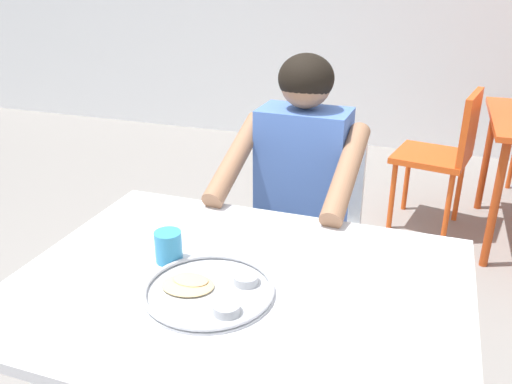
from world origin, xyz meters
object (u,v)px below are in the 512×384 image
thali_tray (210,290)px  drinking_cup (168,246)px  table_foreground (238,305)px  diner_foreground (296,189)px  chair_foreground (309,217)px  chair_red_left (446,150)px

thali_tray → drinking_cup: 0.21m
table_foreground → diner_foreground: diner_foreground is taller
table_foreground → drinking_cup: drinking_cup is taller
thali_tray → chair_foreground: (0.02, 0.98, -0.25)m
thali_tray → drinking_cup: (-0.17, 0.11, 0.04)m
table_foreground → drinking_cup: bearing=169.7°
table_foreground → chair_foreground: 0.93m
chair_red_left → drinking_cup: bearing=-110.5°
thali_tray → drinking_cup: drinking_cup is taller
table_foreground → chair_foreground: (-0.03, 0.91, -0.17)m
drinking_cup → diner_foreground: size_ratio=0.07×
chair_foreground → chair_red_left: 1.25m
thali_tray → diner_foreground: (0.02, 0.76, -0.03)m
thali_tray → diner_foreground: 0.76m
drinking_cup → diner_foreground: 0.68m
diner_foreground → chair_red_left: (0.55, 1.35, -0.22)m
table_foreground → thali_tray: size_ratio=3.53×
drinking_cup → diner_foreground: (0.19, 0.65, -0.06)m
chair_red_left → table_foreground: bearing=-104.4°
table_foreground → thali_tray: 0.12m
table_foreground → drinking_cup: (-0.22, 0.04, 0.12)m
diner_foreground → chair_red_left: bearing=67.7°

